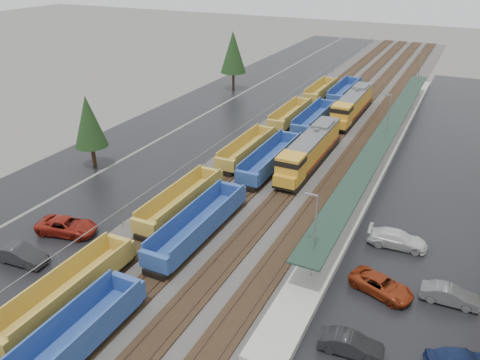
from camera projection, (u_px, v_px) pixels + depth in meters
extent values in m
cube|color=#302D2B|center=(334.00, 121.00, 73.74)|extent=(20.00, 160.00, 0.08)
cube|color=black|center=(298.00, 115.00, 76.08)|extent=(2.60, 160.00, 0.15)
cube|color=#473326|center=(294.00, 114.00, 76.32)|extent=(0.08, 160.00, 0.07)
cube|color=#473326|center=(303.00, 115.00, 75.75)|extent=(0.08, 160.00, 0.07)
cube|color=black|center=(322.00, 119.00, 74.49)|extent=(2.60, 160.00, 0.15)
cube|color=#473326|center=(318.00, 117.00, 74.73)|extent=(0.08, 160.00, 0.07)
cube|color=#473326|center=(327.00, 119.00, 74.15)|extent=(0.08, 160.00, 0.07)
cube|color=black|center=(347.00, 122.00, 72.90)|extent=(2.60, 160.00, 0.15)
cube|color=#473326|center=(342.00, 121.00, 73.13)|extent=(0.08, 160.00, 0.07)
cube|color=#473326|center=(352.00, 122.00, 72.56)|extent=(0.08, 160.00, 0.07)
cube|color=black|center=(373.00, 126.00, 71.30)|extent=(2.60, 160.00, 0.15)
cube|color=#473326|center=(368.00, 125.00, 71.54)|extent=(0.08, 160.00, 0.07)
cube|color=#473326|center=(378.00, 126.00, 70.97)|extent=(0.08, 160.00, 0.07)
cube|color=black|center=(249.00, 109.00, 79.73)|extent=(10.00, 160.00, 0.02)
cube|color=black|center=(198.00, 101.00, 83.71)|extent=(9.00, 160.00, 0.02)
cube|color=black|center=(461.00, 167.00, 58.13)|extent=(16.00, 100.00, 0.02)
cube|color=#9E9B93|center=(383.00, 151.00, 61.77)|extent=(3.00, 80.00, 0.70)
cylinder|color=gray|center=(330.00, 233.00, 40.94)|extent=(0.16, 0.16, 2.40)
cylinder|color=gray|center=(368.00, 169.00, 53.03)|extent=(0.16, 0.16, 2.40)
cylinder|color=gray|center=(392.00, 129.00, 65.12)|extent=(0.16, 0.16, 2.40)
cylinder|color=gray|center=(408.00, 101.00, 77.20)|extent=(0.16, 0.16, 2.40)
cylinder|color=gray|center=(420.00, 81.00, 89.29)|extent=(0.16, 0.16, 2.40)
cube|color=#1A2F23|center=(386.00, 131.00, 60.52)|extent=(2.60, 65.00, 0.15)
cylinder|color=gray|center=(314.00, 241.00, 35.99)|extent=(0.12, 0.12, 8.00)
cube|color=gray|center=(311.00, 195.00, 34.48)|extent=(1.00, 0.15, 0.12)
cylinder|color=gray|center=(387.00, 125.00, 60.17)|extent=(0.12, 0.12, 8.00)
cube|color=gray|center=(388.00, 95.00, 58.66)|extent=(1.00, 0.15, 0.12)
cylinder|color=gray|center=(419.00, 75.00, 84.34)|extent=(0.12, 0.12, 8.00)
cube|color=gray|center=(419.00, 53.00, 82.83)|extent=(1.00, 0.15, 0.12)
cylinder|color=gray|center=(59.00, 263.00, 38.42)|extent=(0.08, 0.08, 2.00)
cylinder|color=gray|center=(122.00, 218.00, 44.87)|extent=(0.08, 0.08, 2.00)
cylinder|color=gray|center=(169.00, 185.00, 51.32)|extent=(0.08, 0.08, 2.00)
cylinder|color=gray|center=(206.00, 159.00, 57.76)|extent=(0.08, 0.08, 2.00)
cylinder|color=gray|center=(235.00, 138.00, 64.21)|extent=(0.08, 0.08, 2.00)
cylinder|color=gray|center=(259.00, 121.00, 70.66)|extent=(0.08, 0.08, 2.00)
cylinder|color=gray|center=(279.00, 107.00, 77.10)|extent=(0.08, 0.08, 2.00)
cylinder|color=gray|center=(295.00, 95.00, 83.55)|extent=(0.08, 0.08, 2.00)
cylinder|color=gray|center=(310.00, 85.00, 90.00)|extent=(0.08, 0.08, 2.00)
cylinder|color=gray|center=(322.00, 76.00, 96.44)|extent=(0.08, 0.08, 2.00)
cylinder|color=gray|center=(333.00, 68.00, 102.89)|extent=(0.08, 0.08, 2.00)
cylinder|color=gray|center=(343.00, 62.00, 109.34)|extent=(0.08, 0.08, 2.00)
cylinder|color=gray|center=(351.00, 55.00, 115.78)|extent=(0.08, 0.08, 2.00)
cylinder|color=gray|center=(359.00, 50.00, 122.23)|extent=(0.08, 0.08, 2.00)
cylinder|color=gray|center=(366.00, 45.00, 128.68)|extent=(0.08, 0.08, 2.00)
cylinder|color=gray|center=(372.00, 41.00, 135.12)|extent=(0.08, 0.08, 2.00)
cube|color=gray|center=(279.00, 101.00, 76.66)|extent=(0.05, 160.00, 0.05)
ellipsoid|color=#455441|center=(358.00, 15.00, 198.52)|extent=(154.00, 110.00, 19.80)
cylinder|color=#332316|center=(94.00, 156.00, 57.75)|extent=(0.50, 0.50, 2.70)
cone|color=black|center=(88.00, 121.00, 55.78)|extent=(3.96, 3.96, 6.30)
cylinder|color=#332316|center=(233.00, 81.00, 90.25)|extent=(0.50, 0.50, 3.30)
cone|color=black|center=(233.00, 52.00, 87.84)|extent=(4.84, 4.84, 7.70)
cube|color=black|center=(310.00, 160.00, 58.13)|extent=(2.71, 18.07, 0.36)
cube|color=#BA7E1B|center=(313.00, 146.00, 58.18)|extent=(2.53, 14.46, 2.71)
cube|color=#BA7E1B|center=(291.00, 168.00, 51.69)|extent=(2.71, 2.89, 3.07)
cube|color=black|center=(291.00, 161.00, 51.30)|extent=(2.76, 2.94, 0.63)
cube|color=#BA7E1B|center=(285.00, 181.00, 50.78)|extent=(2.53, 0.90, 1.26)
cube|color=#59595B|center=(314.00, 135.00, 57.55)|extent=(2.57, 14.46, 0.32)
cube|color=maroon|center=(303.00, 152.00, 59.17)|extent=(0.04, 14.46, 0.32)
cube|color=maroon|center=(323.00, 155.00, 58.15)|extent=(0.04, 14.46, 0.32)
cube|color=black|center=(310.00, 162.00, 58.28)|extent=(1.99, 5.42, 0.54)
cube|color=black|center=(292.00, 182.00, 53.15)|extent=(2.17, 3.61, 0.45)
cube|color=black|center=(325.00, 145.00, 63.34)|extent=(2.17, 3.61, 0.45)
cylinder|color=#59595B|center=(316.00, 130.00, 58.16)|extent=(0.63, 0.63, 0.45)
cube|color=#59595B|center=(323.00, 124.00, 60.36)|extent=(2.17, 3.61, 0.45)
cube|color=black|center=(352.00, 113.00, 75.05)|extent=(2.71, 18.07, 0.36)
cube|color=#BA7E1B|center=(355.00, 102.00, 75.10)|extent=(2.53, 14.46, 2.71)
cube|color=#BA7E1B|center=(341.00, 115.00, 68.62)|extent=(2.71, 2.89, 3.07)
cube|color=black|center=(342.00, 109.00, 68.22)|extent=(2.76, 2.94, 0.63)
cube|color=#BA7E1B|center=(338.00, 124.00, 67.70)|extent=(2.53, 0.90, 1.26)
cube|color=#59595B|center=(356.00, 93.00, 74.47)|extent=(2.57, 14.46, 0.32)
cube|color=maroon|center=(346.00, 108.00, 76.09)|extent=(0.04, 14.46, 0.32)
cube|color=maroon|center=(362.00, 110.00, 75.07)|extent=(0.04, 14.46, 0.32)
cube|color=black|center=(352.00, 115.00, 75.21)|extent=(1.99, 5.42, 0.54)
cube|color=black|center=(341.00, 126.00, 70.07)|extent=(2.17, 3.61, 0.45)
cube|color=black|center=(361.00, 104.00, 80.26)|extent=(2.17, 3.61, 0.45)
cylinder|color=#59595B|center=(357.00, 90.00, 75.08)|extent=(0.63, 0.63, 0.45)
cube|color=#59595B|center=(361.00, 87.00, 77.28)|extent=(2.17, 3.61, 0.45)
cube|color=#AD9D30|center=(68.00, 295.00, 35.03)|extent=(2.63, 12.10, 0.25)
cube|color=#AD9D30|center=(54.00, 281.00, 35.13)|extent=(0.15, 12.10, 1.82)
cube|color=#AD9D30|center=(79.00, 291.00, 34.13)|extent=(0.15, 12.10, 1.82)
cube|color=#AD9D30|center=(121.00, 245.00, 39.76)|extent=(2.63, 0.51, 1.41)
cube|color=black|center=(7.00, 349.00, 30.69)|extent=(2.02, 2.22, 0.51)
cube|color=black|center=(117.00, 259.00, 39.63)|extent=(2.02, 2.22, 0.51)
cube|color=#AD9D30|center=(182.00, 205.00, 47.63)|extent=(2.63, 12.10, 0.25)
cube|color=#AD9D30|center=(171.00, 194.00, 47.73)|extent=(0.15, 12.10, 1.82)
cube|color=#AD9D30|center=(192.00, 199.00, 46.73)|extent=(0.15, 12.10, 1.82)
cube|color=#AD9D30|center=(144.00, 228.00, 42.28)|extent=(2.63, 0.51, 1.41)
cube|color=#AD9D30|center=(212.00, 175.00, 52.36)|extent=(2.63, 0.51, 1.41)
cube|color=black|center=(149.00, 233.00, 43.29)|extent=(2.02, 2.22, 0.51)
cube|color=black|center=(209.00, 185.00, 52.23)|extent=(2.02, 2.22, 0.51)
cube|color=#AD9D30|center=(248.00, 152.00, 60.23)|extent=(2.63, 12.10, 0.25)
cube|color=#AD9D30|center=(239.00, 144.00, 60.33)|extent=(0.15, 12.10, 1.82)
cube|color=#AD9D30|center=(257.00, 147.00, 59.33)|extent=(0.15, 12.10, 1.82)
cube|color=#AD9D30|center=(225.00, 165.00, 54.88)|extent=(2.63, 0.51, 1.41)
cube|color=#AD9D30|center=(267.00, 132.00, 64.96)|extent=(2.63, 0.51, 1.41)
cube|color=black|center=(228.00, 170.00, 55.89)|extent=(2.02, 2.22, 0.51)
cube|color=black|center=(265.00, 140.00, 64.83)|extent=(2.02, 2.22, 0.51)
cube|color=#AD9D30|center=(291.00, 117.00, 72.83)|extent=(2.63, 12.10, 0.25)
cube|color=#AD9D30|center=(283.00, 111.00, 72.93)|extent=(0.15, 12.10, 1.82)
cube|color=#AD9D30|center=(299.00, 113.00, 71.93)|extent=(0.15, 12.10, 1.82)
cube|color=#AD9D30|center=(276.00, 125.00, 67.48)|extent=(2.63, 0.51, 1.41)
cube|color=#AD9D30|center=(304.00, 103.00, 77.56)|extent=(2.63, 0.51, 1.41)
cube|color=black|center=(277.00, 130.00, 68.49)|extent=(2.02, 2.22, 0.51)
cube|color=black|center=(302.00, 110.00, 77.43)|extent=(2.02, 2.22, 0.51)
cube|color=#AD9D30|center=(321.00, 93.00, 85.43)|extent=(2.63, 12.10, 0.25)
cube|color=#AD9D30|center=(315.00, 87.00, 85.53)|extent=(0.15, 12.10, 1.82)
cube|color=#AD9D30|center=(328.00, 89.00, 84.53)|extent=(0.15, 12.10, 1.82)
cube|color=#AD9D30|center=(310.00, 98.00, 80.08)|extent=(2.63, 0.51, 1.41)
cube|color=#AD9D30|center=(331.00, 82.00, 90.16)|extent=(2.63, 0.51, 1.41)
cube|color=black|center=(311.00, 102.00, 81.09)|extent=(2.02, 2.22, 0.51)
cube|color=black|center=(330.00, 88.00, 90.03)|extent=(2.02, 2.22, 0.51)
cube|color=navy|center=(60.00, 358.00, 29.58)|extent=(2.79, 13.41, 0.27)
cube|color=navy|center=(42.00, 339.00, 29.69)|extent=(0.16, 13.41, 1.93)
cube|color=navy|center=(74.00, 354.00, 28.63)|extent=(0.16, 13.41, 1.93)
cube|color=navy|center=(128.00, 286.00, 34.83)|extent=(2.79, 0.54, 1.50)
cube|color=black|center=(123.00, 303.00, 34.70)|extent=(2.14, 2.36, 0.54)
cube|color=navy|center=(199.00, 229.00, 43.41)|extent=(2.79, 13.41, 0.27)
cube|color=navy|center=(186.00, 216.00, 43.52)|extent=(0.16, 13.41, 1.93)
cube|color=navy|center=(211.00, 223.00, 42.45)|extent=(0.16, 13.41, 1.93)
cube|color=navy|center=(155.00, 262.00, 37.51)|extent=(2.79, 0.54, 1.50)
cube|color=navy|center=(233.00, 191.00, 48.65)|extent=(2.79, 0.54, 1.50)
cube|color=black|center=(161.00, 268.00, 38.58)|extent=(2.14, 2.36, 0.54)
cube|color=black|center=(230.00, 203.00, 48.52)|extent=(2.14, 2.36, 0.54)
cube|color=navy|center=(271.00, 162.00, 57.23)|extent=(2.79, 13.41, 0.27)
cube|color=navy|center=(261.00, 153.00, 57.34)|extent=(0.16, 13.41, 1.93)
cube|color=navy|center=(281.00, 157.00, 56.28)|extent=(0.16, 13.41, 1.93)
cube|color=navy|center=(247.00, 178.00, 51.33)|extent=(2.79, 0.54, 1.50)
cube|color=navy|center=(291.00, 138.00, 62.48)|extent=(2.79, 0.54, 1.50)
cube|color=black|center=(250.00, 184.00, 52.40)|extent=(2.14, 2.36, 0.54)
cube|color=black|center=(289.00, 147.00, 62.34)|extent=(2.14, 2.36, 0.54)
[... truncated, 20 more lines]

